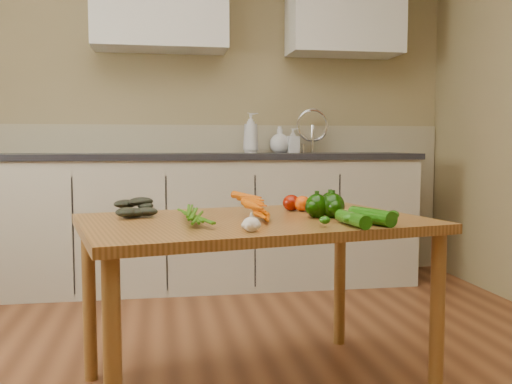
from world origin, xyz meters
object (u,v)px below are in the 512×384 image
object	(u,v)px
soap_bottle_b	(293,141)
pepper_c	(333,206)
pepper_b	(330,203)
zucchini_a	(372,216)
tomato_c	(331,202)
garlic_bulb	(251,224)
zucchini_b	(353,219)
table	(254,238)
tomato_a	(291,203)
soap_bottle_a	(251,133)
tomato_b	(302,204)
leafy_greens	(135,205)
carrot_bunch	(236,212)
soap_bottle_c	(280,140)
pepper_a	(317,206)

from	to	relation	value
soap_bottle_b	pepper_c	world-z (taller)	soap_bottle_b
pepper_b	zucchini_a	distance (m)	0.37
tomato_c	garlic_bulb	bearing A→B (deg)	-128.86
garlic_bulb	zucchini_a	world-z (taller)	zucchini_a
tomato_c	zucchini_b	size ratio (longest dim) A/B	0.38
table	tomato_a	xyz separation A→B (m)	(0.20, 0.22, 0.11)
soap_bottle_a	soap_bottle_b	size ratio (longest dim) A/B	1.60
garlic_bulb	tomato_b	bearing A→B (deg)	59.83
tomato_a	tomato_b	xyz separation A→B (m)	(0.04, -0.03, -0.00)
tomato_a	zucchini_b	bearing A→B (deg)	-77.42
leafy_greens	zucchini_a	bearing A→B (deg)	-23.82
table	soap_bottle_b	xyz separation A→B (m)	(0.59, 1.86, 0.38)
leafy_greens	zucchini_a	distance (m)	0.91
soap_bottle_b	zucchini_b	xyz separation A→B (m)	(-0.29, -2.11, -0.28)
carrot_bunch	tomato_b	xyz separation A→B (m)	(0.31, 0.23, 0.00)
soap_bottle_b	tomato_b	size ratio (longest dim) A/B	2.47
pepper_c	soap_bottle_a	bearing A→B (deg)	90.60
zucchini_b	pepper_c	bearing A→B (deg)	90.49
soap_bottle_a	soap_bottle_c	world-z (taller)	soap_bottle_a
garlic_bulb	zucchini_b	distance (m)	0.37
carrot_bunch	leafy_greens	world-z (taller)	leafy_greens
pepper_a	pepper_c	distance (m)	0.06
pepper_b	pepper_c	xyz separation A→B (m)	(-0.04, -0.17, 0.01)
pepper_b	pepper_c	world-z (taller)	pepper_c
pepper_c	carrot_bunch	bearing A→B (deg)	-179.45
soap_bottle_c	pepper_a	size ratio (longest dim) A/B	2.09
soap_bottle_b	pepper_c	size ratio (longest dim) A/B	1.89
pepper_b	tomato_a	world-z (taller)	pepper_b
soap_bottle_a	pepper_a	distance (m)	1.87
leafy_greens	tomato_b	bearing A→B (deg)	4.33
soap_bottle_c	tomato_a	world-z (taller)	soap_bottle_c
table	pepper_c	world-z (taller)	pepper_c
soap_bottle_a	pepper_a	world-z (taller)	soap_bottle_a
table	tomato_b	world-z (taller)	tomato_b
soap_bottle_c	tomato_a	distance (m)	1.72
garlic_bulb	carrot_bunch	bearing A→B (deg)	92.25
table	tomato_a	bearing A→B (deg)	36.47
carrot_bunch	pepper_c	distance (m)	0.38
pepper_b	zucchini_b	xyz separation A→B (m)	(-0.04, -0.39, -0.02)
tomato_b	pepper_b	bearing A→B (deg)	-28.16
table	soap_bottle_a	world-z (taller)	soap_bottle_a
carrot_bunch	soap_bottle_c	bearing A→B (deg)	61.42
carrot_bunch	pepper_b	bearing A→B (deg)	10.26
pepper_a	garlic_bulb	bearing A→B (deg)	-134.58
pepper_a	tomato_c	xyz separation A→B (m)	(0.12, 0.22, -0.01)
zucchini_a	tomato_b	bearing A→B (deg)	108.97
zucchini_a	pepper_a	bearing A→B (deg)	123.65
soap_bottle_a	carrot_bunch	distance (m)	1.93
table	garlic_bulb	bearing A→B (deg)	-112.95
soap_bottle_b	soap_bottle_a	bearing A→B (deg)	88.78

